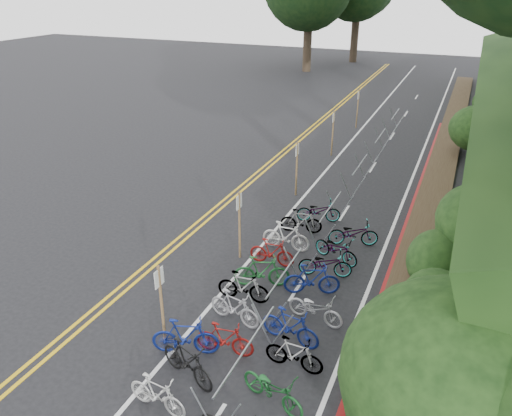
# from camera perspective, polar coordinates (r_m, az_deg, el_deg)

# --- Properties ---
(ground) EXTENTS (120.00, 120.00, 0.00)m
(ground) POSITION_cam_1_polar(r_m,az_deg,el_deg) (14.51, -12.72, -14.31)
(ground) COLOR black
(ground) RESTS_ON ground
(road_markings) EXTENTS (7.47, 80.00, 0.01)m
(road_markings) POSITION_cam_1_polar(r_m,az_deg,el_deg) (21.94, 3.86, 0.63)
(road_markings) COLOR gold
(road_markings) RESTS_ON ground
(red_curb) EXTENTS (0.25, 28.00, 0.10)m
(red_curb) POSITION_cam_1_polar(r_m,az_deg,el_deg) (22.71, 17.65, 0.44)
(red_curb) COLOR maroon
(red_curb) RESTS_ON ground
(bike_rack_front) EXTENTS (1.18, 3.37, 1.25)m
(bike_rack_front) POSITION_cam_1_polar(r_m,az_deg,el_deg) (12.20, -1.05, -16.74)
(bike_rack_front) COLOR gray
(bike_rack_front) RESTS_ON ground
(bike_racks_rest) EXTENTS (1.14, 23.00, 1.17)m
(bike_racks_rest) POSITION_cam_1_polar(r_m,az_deg,el_deg) (23.65, 11.74, 4.23)
(bike_racks_rest) COLOR gray
(bike_racks_rest) RESTS_ON ground
(signpost_near) EXTENTS (0.08, 0.40, 2.41)m
(signpost_near) POSITION_cam_1_polar(r_m,az_deg,el_deg) (13.44, -10.78, -10.27)
(signpost_near) COLOR brown
(signpost_near) RESTS_ON ground
(signposts_rest) EXTENTS (0.08, 18.40, 2.50)m
(signposts_rest) POSITION_cam_1_polar(r_m,az_deg,el_deg) (24.91, 6.94, 7.05)
(signposts_rest) COLOR brown
(signposts_rest) RESTS_ON ground
(bike_front) EXTENTS (1.07, 1.86, 1.08)m
(bike_front) POSITION_cam_1_polar(r_m,az_deg,el_deg) (13.51, -8.07, -14.34)
(bike_front) COLOR navy
(bike_front) RESTS_ON ground
(bike_valet) EXTENTS (3.32, 13.77, 1.09)m
(bike_valet) POSITION_cam_1_polar(r_m,az_deg,el_deg) (14.78, 2.31, -10.39)
(bike_valet) COLOR #9E9EA3
(bike_valet) RESTS_ON ground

